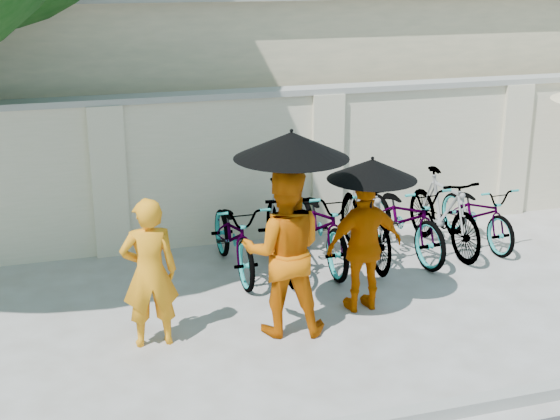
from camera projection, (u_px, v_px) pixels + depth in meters
name	position (u px, v px, depth m)	size (l,w,h in m)	color
ground	(245.00, 348.00, 7.87)	(80.00, 80.00, 0.00)	#B2B2B2
compound_wall	(255.00, 168.00, 10.76)	(20.00, 0.30, 2.00)	beige
building_behind	(252.00, 82.00, 14.31)	(14.00, 6.00, 3.20)	beige
monk_left	(149.00, 273.00, 7.74)	(0.57, 0.37, 1.55)	orange
monk_center	(284.00, 251.00, 7.98)	(0.87, 0.68, 1.79)	#CE5E05
parasol_center	(291.00, 145.00, 7.57)	(1.14, 1.14, 1.14)	black
monk_right	(365.00, 246.00, 8.54)	(0.88, 0.37, 1.50)	#C55700
parasol_right	(372.00, 169.00, 8.21)	(0.96, 0.96, 0.90)	black
bike_0	(234.00, 235.00, 9.66)	(0.64, 1.84, 0.97)	gray
bike_1	(281.00, 228.00, 9.69)	(0.53, 1.86, 1.12)	gray
bike_2	(321.00, 224.00, 9.96)	(0.69, 1.98, 1.04)	gray
bike_3	(365.00, 218.00, 10.05)	(0.53, 1.89, 1.14)	gray
bike_4	(404.00, 218.00, 10.25)	(0.67, 1.93, 1.01)	gray
bike_5	(444.00, 212.00, 10.39)	(0.51, 1.80, 1.08)	gray
bike_6	(477.00, 213.00, 10.66)	(0.58, 1.67, 0.87)	gray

